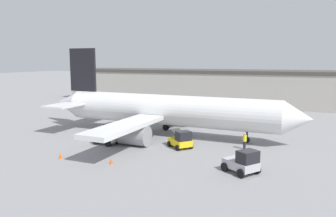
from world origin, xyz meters
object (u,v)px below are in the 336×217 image
(ground_crew_worker, at_px, (245,140))
(safety_cone_near, at_px, (111,161))
(baggage_tug, at_px, (108,135))
(belt_loader_truck, at_px, (181,140))
(pushback_tug, at_px, (243,162))
(airplane, at_px, (162,110))
(safety_cone_far, at_px, (60,156))

(ground_crew_worker, distance_m, safety_cone_near, 14.79)
(baggage_tug, distance_m, belt_loader_truck, 8.60)
(pushback_tug, height_order, safety_cone_near, pushback_tug)
(ground_crew_worker, bearing_deg, pushback_tug, 148.78)
(airplane, bearing_deg, safety_cone_near, -86.13)
(airplane, relative_size, pushback_tug, 10.26)
(airplane, height_order, baggage_tug, airplane)
(ground_crew_worker, distance_m, baggage_tug, 15.57)
(ground_crew_worker, xyz_separation_m, safety_cone_near, (-10.64, -10.25, -0.70))
(baggage_tug, bearing_deg, ground_crew_worker, 21.34)
(belt_loader_truck, bearing_deg, ground_crew_worker, 58.96)
(ground_crew_worker, xyz_separation_m, baggage_tug, (-14.99, -4.20, 0.16))
(safety_cone_far, bearing_deg, belt_loader_truck, 40.93)
(airplane, distance_m, belt_loader_truck, 7.55)
(ground_crew_worker, relative_size, safety_cone_near, 3.34)
(ground_crew_worker, height_order, safety_cone_near, ground_crew_worker)
(pushback_tug, relative_size, safety_cone_near, 6.36)
(safety_cone_far, bearing_deg, ground_crew_worker, 33.41)
(baggage_tug, bearing_deg, belt_loader_truck, 18.18)
(baggage_tug, relative_size, safety_cone_far, 5.08)
(ground_crew_worker, relative_size, belt_loader_truck, 0.57)
(ground_crew_worker, distance_m, belt_loader_truck, 7.00)
(belt_loader_truck, distance_m, pushback_tug, 9.66)
(belt_loader_truck, height_order, safety_cone_near, belt_loader_truck)
(safety_cone_near, bearing_deg, belt_loader_truck, 62.90)
(baggage_tug, distance_m, safety_cone_far, 6.72)
(belt_loader_truck, bearing_deg, pushback_tug, 3.90)
(ground_crew_worker, height_order, safety_cone_far, ground_crew_worker)
(baggage_tug, xyz_separation_m, safety_cone_far, (-1.29, -6.53, -0.87))
(pushback_tug, bearing_deg, ground_crew_worker, 133.27)
(pushback_tug, relative_size, safety_cone_far, 6.36)
(safety_cone_far, bearing_deg, airplane, 70.48)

